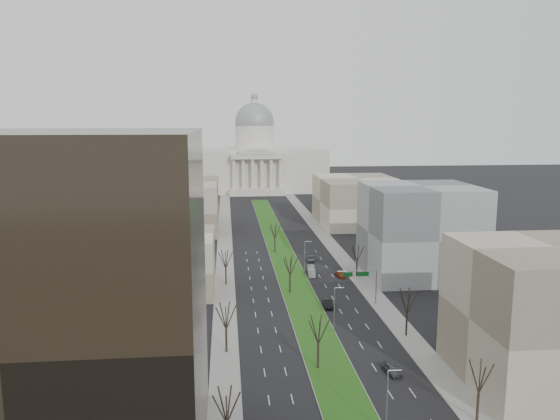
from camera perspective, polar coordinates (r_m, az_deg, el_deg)
ground at (r=170.36m, az=0.13°, el=-4.46°), size 600.00×600.00×0.00m
median at (r=169.36m, az=0.16°, el=-4.51°), size 8.00×222.03×0.20m
sidewalk_left at (r=145.39m, az=-5.78°, el=-6.96°), size 5.00×330.00×0.15m
sidewalk_right at (r=149.39m, az=7.85°, el=-6.55°), size 5.00×330.00×0.15m
capitol at (r=315.43m, az=-2.65°, el=5.03°), size 80.00×46.00×55.00m
building_glass_tower at (r=68.98m, az=-22.71°, el=-9.24°), size 34.00×30.00×40.00m
building_beige_left at (r=134.86m, az=-12.46°, el=-5.41°), size 26.00×22.00×14.00m
building_tan_right at (r=96.14m, az=26.30°, el=-9.86°), size 26.00×24.00×22.00m
building_grey_right at (r=148.50m, az=14.44°, el=-2.12°), size 28.00×26.00×24.00m
building_far_left at (r=207.75m, az=-10.66°, el=0.46°), size 30.00×40.00×18.00m
building_far_right at (r=218.13m, az=8.10°, el=0.96°), size 30.00×40.00×18.00m
tree_left_near at (r=71.44m, az=-5.62°, el=-19.59°), size 5.10×5.10×9.18m
tree_left_mid at (r=98.59m, az=-5.67°, el=-10.86°), size 5.40×5.40×9.72m
tree_left_far at (r=136.83m, az=-5.71°, el=-5.07°), size 5.28×5.28×9.50m
tree_right_near at (r=82.28m, az=20.15°, el=-15.97°), size 5.16×5.16×9.29m
tree_right_mid at (r=107.81m, az=13.18°, el=-9.18°), size 5.52×5.52×9.94m
tree_right_far at (r=144.83m, az=8.07°, el=-4.43°), size 5.04×5.04×9.07m
tree_median_a at (r=92.33m, az=4.04°, el=-12.29°), size 5.40×5.40×9.72m
tree_median_b at (r=129.91m, az=1.05°, el=-5.75°), size 5.40×5.40×9.72m
tree_median_c at (r=168.61m, az=-0.55°, el=-2.17°), size 5.40×5.40×9.72m
streetlamp_median_a at (r=76.87m, az=11.16°, el=-19.01°), size 1.90×0.20×9.16m
streetlamp_median_b at (r=107.90m, az=5.72°, el=-10.27°), size 1.90×0.20×9.16m
streetlamp_median_c at (r=145.58m, az=2.61°, el=-4.96°), size 1.90×0.20×9.16m
mast_arm_signs at (r=123.52m, az=8.81°, el=-7.11°), size 9.12×0.24×8.09m
car_grey_near at (r=94.84m, az=11.57°, el=-15.95°), size 2.60×4.90×1.59m
car_black at (r=122.92m, az=5.01°, el=-9.71°), size 1.95×5.09×1.65m
car_red at (r=145.52m, az=6.35°, el=-6.71°), size 2.55×4.81×1.33m
car_grey_far at (r=160.54m, az=3.22°, el=-5.09°), size 3.19×5.53×1.45m
box_van at (r=146.54m, az=3.30°, el=-6.39°), size 2.55×7.83×2.14m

